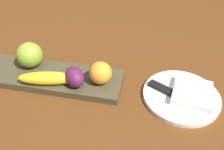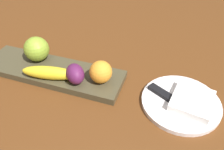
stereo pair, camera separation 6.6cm
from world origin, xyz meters
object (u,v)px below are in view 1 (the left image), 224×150
(apple, at_px, (30,55))
(dinner_plate, at_px, (181,96))
(folded_napkin, at_px, (192,93))
(orange_near_apple, at_px, (100,73))
(grape_bunch, at_px, (75,77))
(fruit_tray, at_px, (49,77))
(banana, at_px, (47,78))
(knife, at_px, (167,91))

(apple, bearing_deg, dinner_plate, -3.82)
(folded_napkin, bearing_deg, orange_near_apple, -179.53)
(apple, relative_size, grape_bunch, 1.14)
(fruit_tray, relative_size, grape_bunch, 6.52)
(grape_bunch, height_order, folded_napkin, grape_bunch)
(apple, xyz_separation_m, orange_near_apple, (0.24, -0.03, -0.01))
(orange_near_apple, bearing_deg, apple, 171.88)
(fruit_tray, relative_size, dinner_plate, 2.12)
(banana, height_order, folded_napkin, banana)
(dinner_plate, bearing_deg, orange_near_apple, -179.47)
(grape_bunch, bearing_deg, banana, -171.52)
(apple, distance_m, folded_napkin, 0.51)
(orange_near_apple, height_order, knife, orange_near_apple)
(apple, relative_size, orange_near_apple, 1.21)
(dinner_plate, bearing_deg, grape_bunch, -174.66)
(grape_bunch, relative_size, dinner_plate, 0.33)
(grape_bunch, bearing_deg, dinner_plate, 5.34)
(orange_near_apple, xyz_separation_m, dinner_plate, (0.24, 0.00, -0.05))
(banana, distance_m, dinner_plate, 0.40)
(banana, relative_size, folded_napkin, 1.49)
(apple, xyz_separation_m, dinner_plate, (0.48, -0.03, -0.06))
(apple, bearing_deg, knife, -4.26)
(folded_napkin, height_order, knife, folded_napkin)
(apple, bearing_deg, banana, -39.47)
(knife, bearing_deg, folded_napkin, 27.81)
(fruit_tray, distance_m, grape_bunch, 0.11)
(fruit_tray, distance_m, apple, 0.09)
(fruit_tray, height_order, apple, apple)
(apple, relative_size, folded_napkin, 0.70)
(folded_napkin, bearing_deg, dinner_plate, -180.00)
(dinner_plate, bearing_deg, knife, -179.12)
(apple, height_order, folded_napkin, apple)
(orange_near_apple, distance_m, grape_bunch, 0.08)
(fruit_tray, bearing_deg, folded_napkin, -0.00)
(fruit_tray, bearing_deg, orange_near_apple, -0.74)
(folded_napkin, bearing_deg, fruit_tray, 180.00)
(grape_bunch, bearing_deg, orange_near_apple, 20.74)
(banana, bearing_deg, fruit_tray, 104.69)
(apple, bearing_deg, orange_near_apple, -8.12)
(fruit_tray, height_order, orange_near_apple, orange_near_apple)
(apple, xyz_separation_m, folded_napkin, (0.51, -0.03, -0.04))
(folded_napkin, bearing_deg, knife, -179.48)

